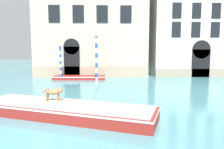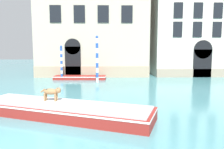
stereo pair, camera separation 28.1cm
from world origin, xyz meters
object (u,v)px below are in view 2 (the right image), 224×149
object	(u,v)px
boat_moored_near_palazzo	(80,77)
dog_on_deck	(52,92)
mooring_pole_2	(61,63)
mooring_pole_0	(97,59)
boat_foreground	(62,109)

from	to	relation	value
boat_moored_near_palazzo	dog_on_deck	bearing A→B (deg)	-87.31
dog_on_deck	boat_moored_near_palazzo	distance (m)	12.43
dog_on_deck	mooring_pole_2	size ratio (longest dim) A/B	0.30
dog_on_deck	mooring_pole_2	world-z (taller)	mooring_pole_2
mooring_pole_0	boat_moored_near_palazzo	bearing A→B (deg)	132.08
boat_moored_near_palazzo	mooring_pole_2	xyz separation A→B (m)	(-1.84, -0.58, 1.63)
dog_on_deck	mooring_pole_2	xyz separation A→B (m)	(-1.93, 11.82, 0.72)
boat_foreground	mooring_pole_0	bearing A→B (deg)	104.11
boat_moored_near_palazzo	mooring_pole_0	size ratio (longest dim) A/B	1.24
boat_foreground	dog_on_deck	xyz separation A→B (m)	(-0.61, 0.56, 0.77)
mooring_pole_0	mooring_pole_2	xyz separation A→B (m)	(-3.79, 1.57, -0.46)
boat_moored_near_palazzo	mooring_pole_0	distance (m)	3.58
boat_foreground	mooring_pole_2	world-z (taller)	mooring_pole_2
boat_foreground	dog_on_deck	distance (m)	1.13
boat_moored_near_palazzo	mooring_pole_0	world-z (taller)	mooring_pole_0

